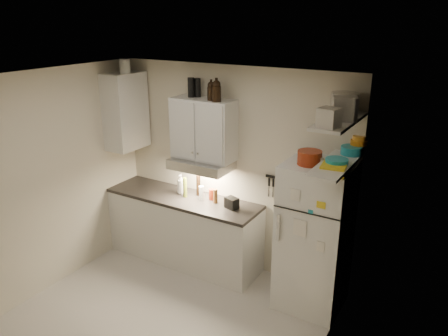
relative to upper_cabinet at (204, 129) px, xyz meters
The scene contains 36 objects.
floor 2.29m from the upper_cabinet, 77.33° to the right, with size 3.20×3.00×0.02m, color beige.
ceiling 1.58m from the upper_cabinet, 77.33° to the right, with size 3.20×3.00×0.02m, color silver.
back_wall 0.63m from the upper_cabinet, 30.26° to the left, with size 3.20×0.02×2.60m, color beige.
left_wall 1.94m from the upper_cabinet, 134.46° to the right, with size 0.02×3.00×2.60m, color beige.
right_wall 2.39m from the upper_cabinet, 34.95° to the right, with size 0.02×3.00×2.60m, color beige.
base_cabinet 1.41m from the upper_cabinet, 151.63° to the right, with size 2.10×0.60×0.88m, color silver.
countertop 0.97m from the upper_cabinet, 151.63° to the right, with size 2.10×0.62×0.04m, color black.
upper_cabinet is the anchor object (origin of this frame).
side_cabinet 1.15m from the upper_cabinet, behind, with size 0.33×0.55×1.00m, color silver.
range_hood 0.44m from the upper_cabinet, 90.00° to the right, with size 0.76×0.46×0.12m, color silver.
fridge 1.84m from the upper_cabinet, ahead, with size 0.70×0.68×1.70m, color silver.
shelf_hi 1.82m from the upper_cabinet, 10.05° to the right, with size 0.30×0.95×0.03m, color silver.
shelf_lo 1.78m from the upper_cabinet, 10.05° to the right, with size 0.30×0.95×0.03m, color silver.
knife_strip 1.13m from the upper_cabinet, ahead, with size 0.42×0.02×0.03m, color black.
dutch_oven 1.49m from the upper_cabinet, 10.06° to the right, with size 0.25×0.25×0.14m, color maroon.
book_stack 1.81m from the upper_cabinet, 12.65° to the right, with size 0.23×0.29×0.10m, color gold.
spice_jar 1.60m from the upper_cabinet, ahead, with size 0.06×0.06×0.09m, color silver.
stock_pot 1.77m from the upper_cabinet, ahead, with size 0.28×0.28×0.20m, color silver.
tin_a 1.89m from the upper_cabinet, 10.15° to the right, with size 0.22×0.20×0.22m, color #AAAAAD.
tin_b 1.93m from the upper_cabinet, 20.75° to the right, with size 0.17×0.17×0.17m, color #AAAAAD.
bowl_teal 1.80m from the upper_cabinet, ahead, with size 0.22×0.22×0.09m, color teal.
bowl_orange 1.85m from the upper_cabinet, ahead, with size 0.17×0.17×0.05m, color #C87112.
bowl_yellow 1.85m from the upper_cabinet, ahead, with size 0.14×0.14×0.04m, color orange.
plates 1.79m from the upper_cabinet, 10.53° to the right, with size 0.22×0.22×0.06m, color teal.
growler_a 0.51m from the upper_cabinet, 15.24° to the right, with size 0.10×0.10×0.23m, color black, non-canonical shape.
growler_b 0.56m from the upper_cabinet, 17.67° to the right, with size 0.11×0.11×0.25m, color black, non-canonical shape.
thermos_a 0.51m from the upper_cabinet, 151.75° to the left, with size 0.08×0.08×0.23m, color black.
thermos_b 0.52m from the upper_cabinet, behind, with size 0.08×0.08×0.24m, color black.
side_jar 1.30m from the upper_cabinet, behind, with size 0.14×0.14×0.18m, color silver.
soap_bottle 0.83m from the upper_cabinet, 169.86° to the right, with size 0.12×0.12×0.30m, color silver.
pepper_mill 0.85m from the upper_cabinet, 20.76° to the right, with size 0.06×0.06×0.18m, color brown.
oil_bottle 0.81m from the upper_cabinet, 151.02° to the right, with size 0.05×0.05×0.26m, color #5E6E1B.
vinegar_bottle 0.77m from the upper_cabinet, behind, with size 0.06×0.06×0.27m, color black.
clear_bottle 0.82m from the upper_cabinet, 83.16° to the right, with size 0.06×0.06×0.18m, color silver.
red_jar 0.84m from the upper_cabinet, ahead, with size 0.07×0.07×0.14m, color maroon.
caddy 0.97m from the upper_cabinet, 13.76° to the right, with size 0.16×0.11×0.14m, color black.
Camera 1 is at (2.57, -3.00, 3.15)m, focal length 35.00 mm.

